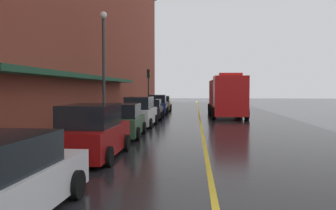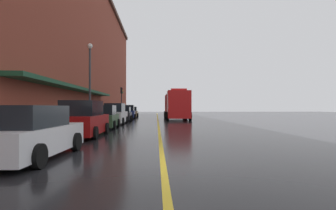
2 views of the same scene
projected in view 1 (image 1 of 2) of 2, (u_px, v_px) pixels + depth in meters
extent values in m
plane|color=black|center=(199.00, 117.00, 30.37)|extent=(112.00, 112.00, 0.00)
cube|color=gray|center=(129.00, 115.00, 30.83)|extent=(2.40, 70.00, 0.15)
cube|color=gold|center=(199.00, 117.00, 30.37)|extent=(0.16, 70.00, 0.01)
cube|color=brown|center=(50.00, 10.00, 29.90)|extent=(10.77, 64.00, 18.26)
cube|color=#19472D|center=(91.00, 78.00, 21.77)|extent=(1.20, 22.40, 0.24)
cylinder|color=black|center=(76.00, 185.00, 7.75)|extent=(0.25, 0.65, 0.64)
cube|color=maroon|center=(92.00, 139.00, 12.39)|extent=(1.85, 4.46, 0.94)
cube|color=black|center=(90.00, 116.00, 12.13)|extent=(1.65, 2.46, 0.77)
cylinder|color=black|center=(80.00, 142.00, 13.86)|extent=(0.22, 0.64, 0.64)
cylinder|color=black|center=(126.00, 143.00, 13.70)|extent=(0.22, 0.64, 0.64)
cylinder|color=black|center=(51.00, 156.00, 11.11)|extent=(0.22, 0.64, 0.64)
cylinder|color=black|center=(108.00, 156.00, 10.96)|extent=(0.22, 0.64, 0.64)
cube|color=#2D5133|center=(123.00, 125.00, 17.66)|extent=(1.87, 4.17, 0.83)
cube|color=black|center=(122.00, 110.00, 17.42)|extent=(1.64, 2.31, 0.68)
cylinder|color=black|center=(111.00, 128.00, 18.99)|extent=(0.24, 0.65, 0.64)
cylinder|color=black|center=(144.00, 128.00, 18.91)|extent=(0.24, 0.65, 0.64)
cylinder|color=black|center=(100.00, 134.00, 16.44)|extent=(0.24, 0.65, 0.64)
cylinder|color=black|center=(137.00, 134.00, 16.37)|extent=(0.24, 0.65, 0.64)
cube|color=silver|center=(140.00, 116.00, 22.74)|extent=(1.76, 4.49, 0.95)
cube|color=black|center=(139.00, 103.00, 22.48)|extent=(1.56, 2.48, 0.78)
cylinder|color=black|center=(131.00, 119.00, 24.21)|extent=(0.23, 0.64, 0.64)
cylinder|color=black|center=(156.00, 119.00, 24.06)|extent=(0.23, 0.64, 0.64)
cylinder|color=black|center=(122.00, 123.00, 21.46)|extent=(0.23, 0.64, 0.64)
cylinder|color=black|center=(150.00, 123.00, 21.30)|extent=(0.23, 0.64, 0.64)
cube|color=black|center=(151.00, 112.00, 28.50)|extent=(1.96, 4.71, 0.77)
cube|color=black|center=(150.00, 103.00, 28.23)|extent=(1.71, 2.61, 0.63)
cylinder|color=black|center=(142.00, 113.00, 29.99)|extent=(0.24, 0.65, 0.64)
cylinder|color=black|center=(163.00, 113.00, 29.91)|extent=(0.24, 0.65, 0.64)
cylinder|color=black|center=(137.00, 116.00, 27.11)|extent=(0.24, 0.65, 0.64)
cylinder|color=black|center=(161.00, 116.00, 27.04)|extent=(0.24, 0.65, 0.64)
cube|color=navy|center=(158.00, 107.00, 33.75)|extent=(1.88, 4.35, 0.91)
cube|color=black|center=(157.00, 99.00, 33.50)|extent=(1.65, 2.41, 0.75)
cylinder|color=black|center=(150.00, 110.00, 35.14)|extent=(0.24, 0.65, 0.64)
cylinder|color=black|center=(167.00, 110.00, 35.06)|extent=(0.24, 0.65, 0.64)
cylinder|color=black|center=(147.00, 111.00, 32.48)|extent=(0.24, 0.65, 0.64)
cylinder|color=black|center=(166.00, 111.00, 32.40)|extent=(0.24, 0.65, 0.64)
cube|color=#A5844C|center=(162.00, 105.00, 39.25)|extent=(1.95, 4.80, 0.79)
cube|color=black|center=(162.00, 99.00, 38.97)|extent=(1.69, 2.67, 0.65)
cylinder|color=black|center=(155.00, 107.00, 40.76)|extent=(0.24, 0.65, 0.64)
cylinder|color=black|center=(171.00, 107.00, 40.69)|extent=(0.24, 0.65, 0.64)
cylinder|color=black|center=(153.00, 108.00, 37.82)|extent=(0.24, 0.65, 0.64)
cylinder|color=black|center=(170.00, 108.00, 37.76)|extent=(0.24, 0.65, 0.64)
cube|color=red|center=(230.00, 96.00, 27.33)|extent=(2.58, 2.41, 3.10)
cube|color=red|center=(225.00, 96.00, 31.76)|extent=(2.60, 5.82, 2.86)
cube|color=red|center=(231.00, 74.00, 27.25)|extent=(1.80, 0.61, 0.24)
cylinder|color=black|center=(247.00, 113.00, 27.40)|extent=(0.31, 1.00, 1.00)
cylinder|color=black|center=(214.00, 113.00, 27.57)|extent=(0.31, 1.00, 1.00)
cylinder|color=black|center=(240.00, 110.00, 31.01)|extent=(0.31, 1.00, 1.00)
cylinder|color=black|center=(211.00, 110.00, 31.18)|extent=(0.31, 1.00, 1.00)
cylinder|color=black|center=(237.00, 109.00, 33.35)|extent=(0.31, 1.00, 1.00)
cylinder|color=black|center=(210.00, 109.00, 33.52)|extent=(0.31, 1.00, 1.00)
cylinder|color=#4C4C51|center=(121.00, 115.00, 23.47)|extent=(0.07, 0.07, 1.05)
cube|color=black|center=(121.00, 105.00, 23.44)|extent=(0.14, 0.18, 0.28)
cylinder|color=#4C4C51|center=(136.00, 109.00, 29.62)|extent=(0.07, 0.07, 1.05)
cube|color=black|center=(136.00, 101.00, 29.59)|extent=(0.14, 0.18, 0.28)
cylinder|color=#4C4C51|center=(99.00, 123.00, 18.16)|extent=(0.07, 0.07, 1.05)
cube|color=black|center=(99.00, 110.00, 18.13)|extent=(0.14, 0.18, 0.28)
cylinder|color=#4C4C51|center=(111.00, 118.00, 20.66)|extent=(0.07, 0.07, 1.05)
cube|color=black|center=(111.00, 107.00, 20.63)|extent=(0.14, 0.18, 0.28)
cylinder|color=#33383D|center=(104.00, 73.00, 21.37)|extent=(0.18, 0.18, 6.50)
sphere|color=white|center=(103.00, 15.00, 21.20)|extent=(0.44, 0.44, 0.44)
cylinder|color=#232326|center=(148.00, 94.00, 37.19)|extent=(0.14, 0.14, 3.40)
cube|color=black|center=(148.00, 74.00, 37.09)|extent=(0.28, 0.36, 0.90)
sphere|color=red|center=(150.00, 71.00, 37.06)|extent=(0.16, 0.16, 0.16)
sphere|color=gold|center=(150.00, 74.00, 37.07)|extent=(0.16, 0.16, 0.16)
sphere|color=green|center=(150.00, 76.00, 37.09)|extent=(0.16, 0.16, 0.16)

